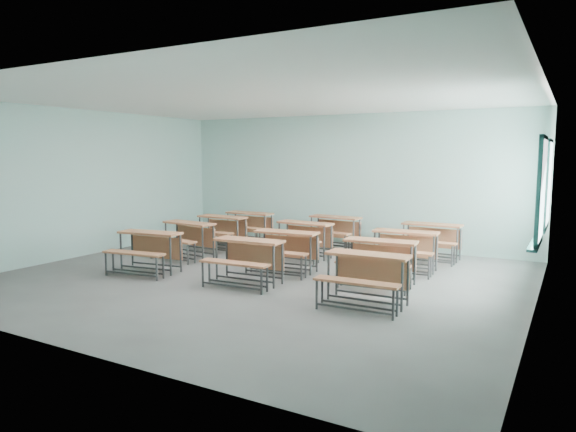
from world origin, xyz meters
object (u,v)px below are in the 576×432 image
desk_unit_r2c1 (302,234)px  desk_unit_r0c1 (246,255)px  desk_unit_r2c2 (404,245)px  desk_unit_r3c2 (430,236)px  desk_unit_r3c1 (333,227)px  desk_unit_r1c2 (378,256)px  desk_unit_r1c1 (284,245)px  desk_unit_r0c2 (365,271)px  desk_unit_r3c0 (247,223)px  desk_unit_r1c0 (185,234)px  desk_unit_r2c0 (220,227)px  desk_unit_r0c0 (147,246)px

desk_unit_r2c1 → desk_unit_r0c1: bearing=-81.6°
desk_unit_r0c1 → desk_unit_r2c2: bearing=44.5°
desk_unit_r3c2 → desk_unit_r0c1: bearing=-120.9°
desk_unit_r0c1 → desk_unit_r3c1: same height
desk_unit_r1c2 → desk_unit_r3c2: bearing=80.3°
desk_unit_r1c1 → desk_unit_r3c1: same height
desk_unit_r0c2 → desk_unit_r3c2: size_ratio=1.01×
desk_unit_r0c1 → desk_unit_r3c2: same height
desk_unit_r3c0 → desk_unit_r1c0: bearing=-91.5°
desk_unit_r1c2 → desk_unit_r1c1: bearing=172.8°
desk_unit_r2c0 → desk_unit_r2c1: (2.24, -0.03, 0.00)m
desk_unit_r1c1 → desk_unit_r0c2: bearing=-36.6°
desk_unit_r0c1 → desk_unit_r2c1: size_ratio=1.00×
desk_unit_r0c1 → desk_unit_r3c2: (2.25, 3.62, 0.00)m
desk_unit_r0c1 → desk_unit_r1c1: 1.14m
desk_unit_r0c1 → desk_unit_r3c0: 4.21m
desk_unit_r0c0 → desk_unit_r1c0: same height
desk_unit_r0c1 → desk_unit_r0c2: (2.25, -0.21, 0.00)m
desk_unit_r1c1 → desk_unit_r1c2: size_ratio=1.00×
desk_unit_r2c0 → desk_unit_r3c2: size_ratio=1.00×
desk_unit_r2c0 → desk_unit_r3c2: 4.83m
desk_unit_r0c0 → desk_unit_r0c2: bearing=-7.7°
desk_unit_r0c0 → desk_unit_r3c1: same height
desk_unit_r2c0 → desk_unit_r3c1: same height
desk_unit_r1c0 → desk_unit_r3c2: (4.67, 2.36, 0.00)m
desk_unit_r1c2 → desk_unit_r3c1: size_ratio=1.00×
desk_unit_r1c1 → desk_unit_r3c2: same height
desk_unit_r1c0 → desk_unit_r0c0: bearing=-72.6°
desk_unit_r0c2 → desk_unit_r3c1: 4.63m
desk_unit_r1c0 → desk_unit_r3c0: size_ratio=1.06×
desk_unit_r2c1 → desk_unit_r3c2: bearing=28.0°
desk_unit_r2c0 → desk_unit_r3c2: (4.70, 1.09, 0.00)m
desk_unit_r0c2 → desk_unit_r3c2: (0.01, 3.82, 0.00)m
desk_unit_r0c0 → desk_unit_r0c2: (4.37, -0.02, 0.00)m
desk_unit_r1c2 → desk_unit_r2c1: size_ratio=1.01×
desk_unit_r1c0 → desk_unit_r3c2: same height
desk_unit_r0c2 → desk_unit_r1c0: size_ratio=0.96×
desk_unit_r0c1 → desk_unit_r2c0: (-2.45, 2.53, 0.00)m
desk_unit_r0c2 → desk_unit_r2c1: size_ratio=0.98×
desk_unit_r1c0 → desk_unit_r2c1: same height
desk_unit_r1c0 → desk_unit_r0c2: bearing=-11.5°
desk_unit_r2c1 → desk_unit_r2c2: same height
desk_unit_r0c0 → desk_unit_r0c1: (2.12, 0.18, 0.00)m
desk_unit_r3c2 → desk_unit_r3c1: bearing=176.6°
desk_unit_r3c0 → desk_unit_r3c1: (2.25, 0.28, 0.00)m
desk_unit_r3c1 → desk_unit_r1c0: bearing=-128.5°
desk_unit_r0c1 → desk_unit_r0c0: bearing=-178.6°
desk_unit_r0c1 → desk_unit_r3c0: same height
desk_unit_r1c0 → desk_unit_r2c1: size_ratio=1.02×
desk_unit_r3c1 → desk_unit_r0c2: bearing=-55.8°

